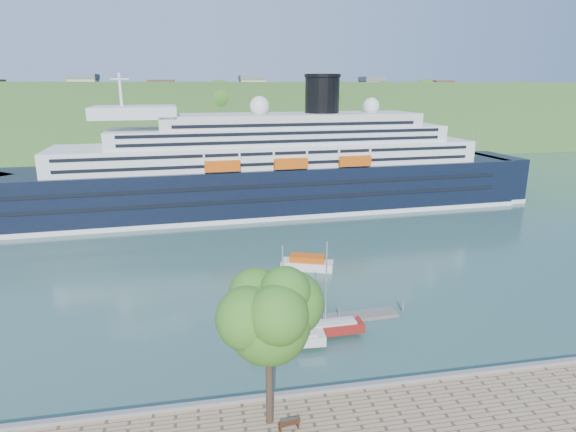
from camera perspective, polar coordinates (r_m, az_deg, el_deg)
The scene contains 10 objects.
ground at distance 39.18m, azimuth 6.44°, elevation -20.78°, with size 400.00×400.00×0.00m, color #30554F.
far_hillside at distance 175.77m, azimuth -7.69°, elevation 11.51°, with size 400.00×50.00×24.00m, color #305C25.
quay_coping at distance 38.36m, azimuth 6.59°, elevation -19.56°, with size 220.00×0.50×0.30m, color slate.
cruise_ship at distance 89.10m, azimuth -3.32°, elevation 8.47°, with size 111.67×16.26×25.08m, color black, non-canonical shape.
park_bench at distance 34.48m, azimuth 0.10°, elevation -23.34°, with size 1.49×0.61×0.96m, color #442413, non-canonical shape.
promenade_tree at distance 32.06m, azimuth -2.27°, elevation -14.67°, with size 7.24×7.24×12.00m, color #32691B, non-canonical shape.
floating_pontoon at distance 49.59m, azimuth 4.07°, elevation -12.19°, with size 15.87×1.94×0.35m, color slate, non-canonical shape.
sailboat_white_near at distance 42.79m, azimuth 0.04°, elevation -10.06°, with size 7.27×2.02×9.39m, color silver, non-canonical shape.
sailboat_red at distance 45.05m, azimuth 5.12°, elevation -9.01°, with size 7.01×1.95×9.05m, color maroon, non-canonical shape.
tender_launch at distance 62.39m, azimuth 2.30°, elevation -5.48°, with size 6.71×2.29×1.85m, color #C94C0B, non-canonical shape.
Camera 1 is at (-9.93, -30.15, 22.97)m, focal length 30.00 mm.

